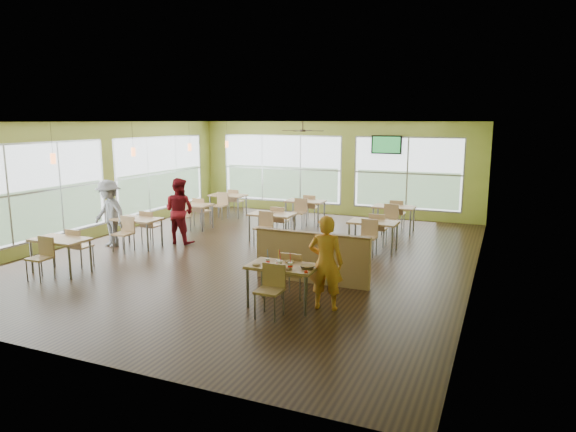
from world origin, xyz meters
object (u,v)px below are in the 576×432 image
Objects in this scene: main_table at (283,272)px; half_wall_divider at (312,258)px; food_basket at (307,267)px; man_plaid at (326,263)px.

half_wall_divider is at bearing 90.00° from main_table.
food_basket is (0.47, -1.48, 0.26)m from half_wall_divider.
main_table is 0.50m from food_basket.
half_wall_divider is 1.50m from man_plaid.
food_basket is at bearing -72.26° from half_wall_divider.
half_wall_divider is 1.58m from food_basket.
man_plaid reaches higher than half_wall_divider.
man_plaid is 0.33m from food_basket.
main_table is 0.92× the size of man_plaid.
man_plaid is (0.73, 0.17, 0.20)m from main_table.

